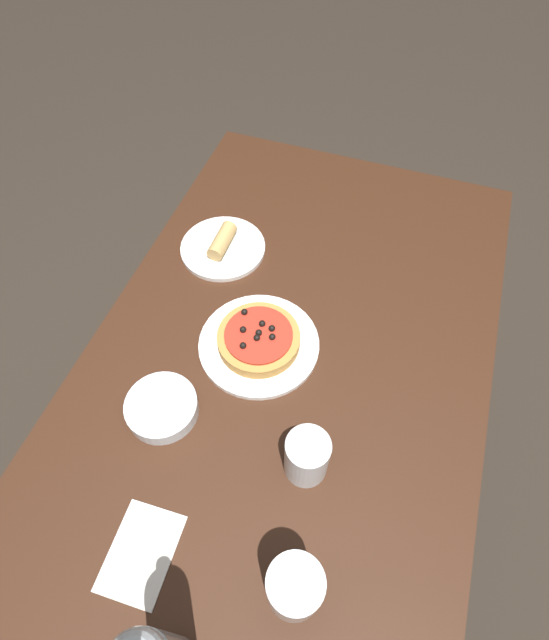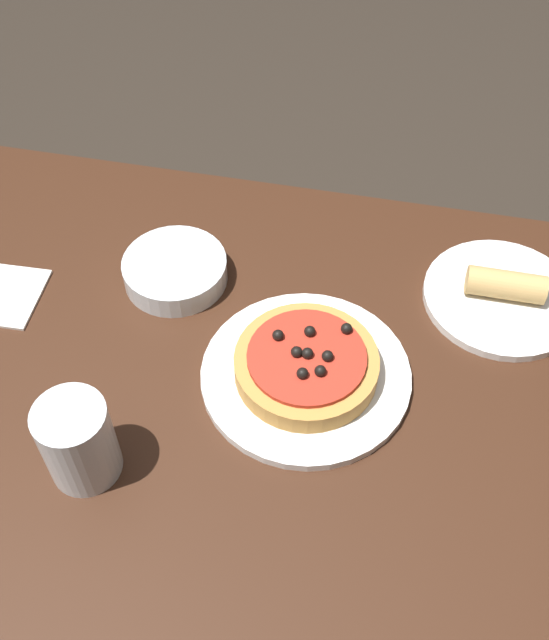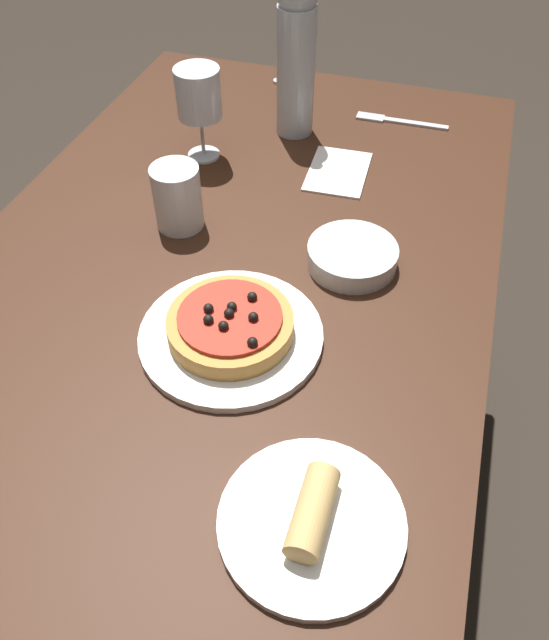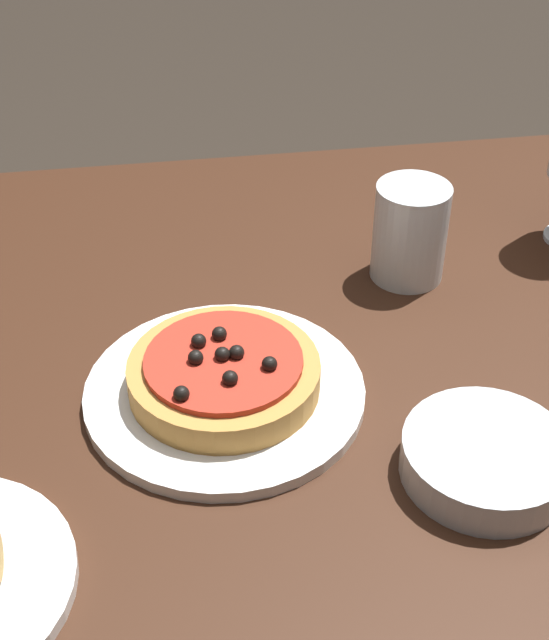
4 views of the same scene
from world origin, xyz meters
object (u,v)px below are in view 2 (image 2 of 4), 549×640
pizza (306,364)px  side_plate (502,295)px  water_cup (78,441)px  dining_table (234,450)px  side_bowl (175,270)px  dinner_plate (306,375)px

pizza → side_plate: bearing=37.5°
pizza → water_cup: bearing=-142.1°
dining_table → side_bowl: bearing=123.1°
pizza → dinner_plate: bearing=-125.4°
water_cup → side_plate: size_ratio=0.52×
water_cup → side_bowl: bearing=87.1°
side_bowl → side_plate: (0.43, 0.05, -0.01)m
dining_table → dinner_plate: bearing=40.0°
water_cup → side_bowl: (0.01, 0.30, -0.04)m
water_cup → side_bowl: size_ratio=0.77×
water_cup → side_plate: bearing=37.7°
dining_table → dinner_plate: size_ratio=5.90×
dinner_plate → side_bowl: (-0.20, 0.13, 0.01)m
dining_table → pizza: 0.16m
dinner_plate → pizza: pizza is taller
pizza → side_bowl: pizza is taller
side_bowl → side_plate: size_ratio=0.68×
dinner_plate → side_bowl: bearing=148.1°
dining_table → side_bowl: (-0.12, 0.19, 0.11)m
dinner_plate → side_bowl: 0.24m
dinner_plate → side_plate: bearing=37.5°
water_cup → pizza: bearing=37.9°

